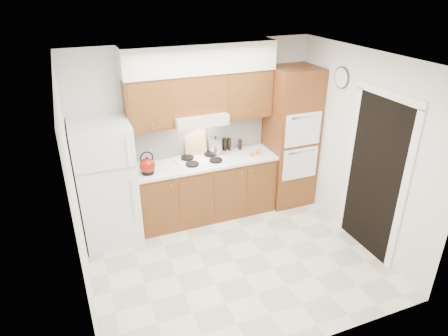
{
  "coord_description": "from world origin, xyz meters",
  "views": [
    {
      "loc": [
        -1.7,
        -3.86,
        3.4
      ],
      "look_at": [
        0.03,
        0.45,
        1.15
      ],
      "focal_mm": 32.0,
      "sensor_mm": 36.0,
      "label": 1
    }
  ],
  "objects_px": {
    "oven_cabinet": "(290,138)",
    "stock_pot": "(215,145)",
    "fridge": "(107,184)",
    "kettle": "(147,166)"
  },
  "relations": [
    {
      "from": "oven_cabinet",
      "to": "stock_pot",
      "type": "height_order",
      "value": "oven_cabinet"
    },
    {
      "from": "fridge",
      "to": "kettle",
      "type": "relative_size",
      "value": 7.88
    },
    {
      "from": "oven_cabinet",
      "to": "stock_pot",
      "type": "bearing_deg",
      "value": 171.0
    },
    {
      "from": "fridge",
      "to": "oven_cabinet",
      "type": "relative_size",
      "value": 0.78
    },
    {
      "from": "stock_pot",
      "to": "oven_cabinet",
      "type": "bearing_deg",
      "value": -9.0
    },
    {
      "from": "kettle",
      "to": "stock_pot",
      "type": "bearing_deg",
      "value": 29.09
    },
    {
      "from": "oven_cabinet",
      "to": "stock_pot",
      "type": "distance_m",
      "value": 1.2
    },
    {
      "from": "fridge",
      "to": "kettle",
      "type": "height_order",
      "value": "fridge"
    },
    {
      "from": "kettle",
      "to": "fridge",
      "type": "bearing_deg",
      "value": -171.73
    },
    {
      "from": "fridge",
      "to": "kettle",
      "type": "distance_m",
      "value": 0.6
    }
  ]
}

